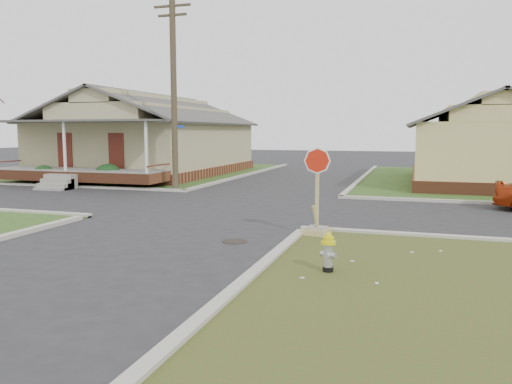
% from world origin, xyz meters
% --- Properties ---
extents(ground, '(120.00, 120.00, 0.00)m').
position_xyz_m(ground, '(0.00, 0.00, 0.00)').
color(ground, '#272729').
rests_on(ground, ground).
extents(verge_far_left, '(19.00, 19.00, 0.05)m').
position_xyz_m(verge_far_left, '(-13.00, 18.00, 0.03)').
color(verge_far_left, '#274719').
rests_on(verge_far_left, ground).
extents(curbs, '(80.00, 40.00, 0.12)m').
position_xyz_m(curbs, '(0.00, 5.00, 0.00)').
color(curbs, '#ACA99C').
rests_on(curbs, ground).
extents(manhole, '(0.64, 0.64, 0.01)m').
position_xyz_m(manhole, '(2.20, -0.50, 0.01)').
color(manhole, black).
rests_on(manhole, ground).
extents(corner_house, '(10.10, 15.50, 5.30)m').
position_xyz_m(corner_house, '(-10.00, 16.68, 2.28)').
color(corner_house, brown).
rests_on(corner_house, ground).
extents(side_house_yellow, '(7.60, 11.60, 4.70)m').
position_xyz_m(side_house_yellow, '(10.00, 16.50, 2.19)').
color(side_house_yellow, brown).
rests_on(side_house_yellow, ground).
extents(utility_pole, '(1.80, 0.28, 9.00)m').
position_xyz_m(utility_pole, '(-4.20, 8.90, 4.66)').
color(utility_pole, '#3C3223').
rests_on(utility_pole, ground).
extents(fire_hydrant, '(0.29, 0.29, 0.77)m').
position_xyz_m(fire_hydrant, '(4.94, -2.65, 0.47)').
color(fire_hydrant, black).
rests_on(fire_hydrant, ground).
extents(stop_sign, '(0.66, 0.64, 2.32)m').
position_xyz_m(stop_sign, '(4.05, 0.81, 0.55)').
color(stop_sign, tan).
rests_on(stop_sign, ground).
extents(hedge_left, '(1.33, 1.09, 1.02)m').
position_xyz_m(hedge_left, '(-11.91, 9.16, 0.56)').
color(hedge_left, '#153A17').
rests_on(hedge_left, verge_far_left).
extents(hedge_right, '(1.44, 1.18, 1.10)m').
position_xyz_m(hedge_right, '(-8.30, 9.53, 0.60)').
color(hedge_right, '#153A17').
rests_on(hedge_right, verge_far_left).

